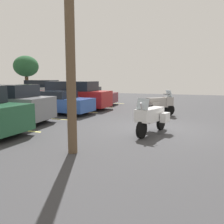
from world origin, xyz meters
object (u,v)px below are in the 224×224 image
object	(u,v)px
car_blue	(57,102)
utility_pole	(69,6)
car_far_white	(43,90)
car_grey	(6,104)
car_maroon	(89,96)
motorcycle_touring	(151,117)
car_far_charcoal	(24,94)
motorcycle_second	(159,104)
car_red	(75,95)

from	to	relation	value
car_blue	utility_pole	xyz separation A→B (m)	(-6.22, -4.59, 3.29)
car_far_white	utility_pole	xyz separation A→B (m)	(-13.96, -11.22, 3.02)
car_grey	car_maroon	xyz separation A→B (m)	(8.48, -0.23, -0.21)
car_blue	utility_pole	bearing A→B (deg)	-143.54
motorcycle_touring	car_blue	xyz separation A→B (m)	(3.26, 6.27, 0.01)
car_grey	car_far_charcoal	xyz separation A→B (m)	(8.23, 6.02, -0.18)
car_maroon	utility_pole	world-z (taller)	utility_pole
car_maroon	motorcycle_touring	bearing A→B (deg)	-141.78
motorcycle_second	car_blue	xyz separation A→B (m)	(-1.08, 5.88, -0.01)
motorcycle_touring	car_red	size ratio (longest dim) A/B	0.47
car_maroon	car_far_white	size ratio (longest dim) A/B	0.94
car_blue	car_maroon	xyz separation A→B (m)	(5.22, 0.41, 0.03)
car_blue	utility_pole	world-z (taller)	utility_pole
car_red	car_maroon	bearing A→B (deg)	5.52
car_grey	car_red	bearing A→B (deg)	-5.06
motorcycle_second	utility_pole	distance (m)	8.11
car_maroon	motorcycle_second	bearing A→B (deg)	-123.29
motorcycle_second	utility_pole	world-z (taller)	utility_pole
motorcycle_second	car_far_white	world-z (taller)	car_far_white
car_red	car_far_white	world-z (taller)	car_far_white
utility_pole	car_red	bearing A→B (deg)	28.71
car_blue	utility_pole	distance (m)	8.40
motorcycle_second	car_maroon	world-z (taller)	motorcycle_second
motorcycle_touring	car_red	world-z (taller)	car_red
motorcycle_touring	car_grey	world-z (taller)	car_grey
motorcycle_second	car_maroon	bearing A→B (deg)	56.71
motorcycle_touring	car_grey	size ratio (longest dim) A/B	0.52
car_red	car_far_white	distance (m)	8.39
car_far_white	utility_pole	size ratio (longest dim) A/B	0.62
car_red	car_maroon	world-z (taller)	car_red
car_blue	car_far_white	bearing A→B (deg)	40.56
motorcycle_touring	car_far_white	xyz separation A→B (m)	(11.01, 12.90, 0.28)
car_far_white	car_blue	bearing A→B (deg)	-139.44
car_blue	car_far_charcoal	xyz separation A→B (m)	(4.97, 6.67, 0.06)
car_far_white	utility_pole	bearing A→B (deg)	-141.21
car_blue	utility_pole	size ratio (longest dim) A/B	0.58
motorcycle_second	car_blue	world-z (taller)	motorcycle_second
car_far_charcoal	motorcycle_touring	bearing A→B (deg)	-122.48
car_red	utility_pole	xyz separation A→B (m)	(-8.65, -4.74, 3.02)
car_grey	car_maroon	distance (m)	8.48
car_far_white	car_grey	bearing A→B (deg)	-151.46
motorcycle_second	car_far_charcoal	size ratio (longest dim) A/B	0.41
motorcycle_touring	utility_pole	bearing A→B (deg)	150.46
utility_pole	car_far_white	bearing A→B (deg)	38.79
car_maroon	utility_pole	xyz separation A→B (m)	(-11.44, -5.01, 3.27)
motorcycle_second	car_far_white	size ratio (longest dim) A/B	0.37
motorcycle_touring	car_far_white	distance (m)	16.96
car_grey	utility_pole	world-z (taller)	utility_pole
car_blue	car_far_charcoal	bearing A→B (deg)	53.29
motorcycle_second	car_far_white	distance (m)	14.18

